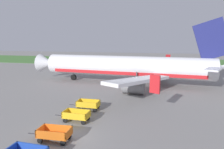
% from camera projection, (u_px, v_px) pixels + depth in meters
% --- Properties ---
extents(ground_plane, '(220.00, 220.00, 0.00)m').
position_uv_depth(ground_plane, '(67.00, 137.00, 16.69)').
color(ground_plane, gray).
extents(grass_strip, '(220.00, 28.00, 0.06)m').
position_uv_depth(grass_strip, '(140.00, 62.00, 74.05)').
color(grass_strip, '#477A38').
rests_on(grass_strip, ground).
extents(airplane, '(37.66, 30.25, 11.34)m').
position_uv_depth(airplane, '(131.00, 67.00, 36.41)').
color(airplane, silver).
rests_on(airplane, ground).
extents(baggage_cart_second_in_row, '(3.58, 1.50, 1.07)m').
position_uv_depth(baggage_cart_second_in_row, '(54.00, 134.00, 15.99)').
color(baggage_cart_second_in_row, orange).
rests_on(baggage_cart_second_in_row, ground).
extents(baggage_cart_third_in_row, '(3.57, 1.46, 1.07)m').
position_uv_depth(baggage_cart_third_in_row, '(76.00, 116.00, 19.83)').
color(baggage_cart_third_in_row, gold).
rests_on(baggage_cart_third_in_row, ground).
extents(baggage_cart_fourth_in_row, '(3.56, 1.43, 1.07)m').
position_uv_depth(baggage_cart_fourth_in_row, '(88.00, 105.00, 23.18)').
color(baggage_cart_fourth_in_row, gold).
rests_on(baggage_cart_fourth_in_row, ground).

